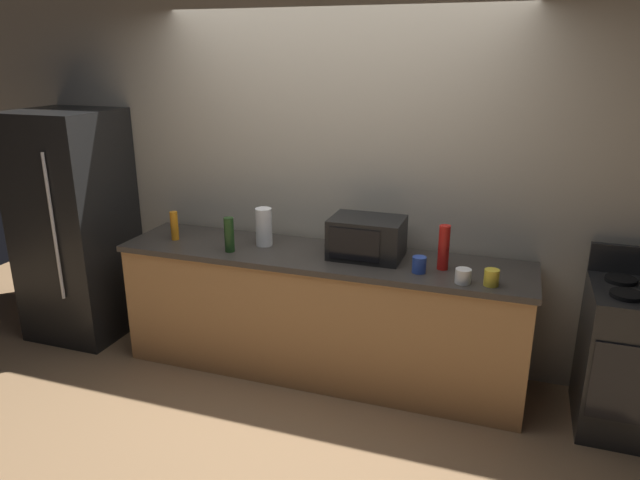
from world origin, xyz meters
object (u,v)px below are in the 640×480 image
at_px(refrigerator, 76,226).
at_px(paper_towel_roll, 264,227).
at_px(bottle_dish_soap, 174,226).
at_px(mug_yellow, 491,278).
at_px(stove_range, 635,359).
at_px(mug_blue, 419,265).
at_px(bottle_hot_sauce, 444,247).
at_px(bottle_wine, 229,235).
at_px(microwave, 367,238).
at_px(mug_white, 463,276).

height_order(refrigerator, paper_towel_roll, refrigerator).
xyz_separation_m(bottle_dish_soap, mug_yellow, (2.24, -0.15, -0.06)).
bearing_deg(refrigerator, stove_range, 0.00).
distance_m(paper_towel_roll, mug_blue, 1.15).
xyz_separation_m(refrigerator, bottle_hot_sauce, (2.88, -0.02, 0.14)).
bearing_deg(paper_towel_roll, bottle_wine, -129.97).
bearing_deg(mug_blue, bottle_hot_sauce, 39.74).
relative_size(microwave, mug_yellow, 4.83).
xyz_separation_m(bottle_dish_soap, mug_blue, (1.81, -0.08, -0.05)).
bearing_deg(mug_white, bottle_hot_sauce, 126.70).
height_order(bottle_hot_sauce, mug_yellow, bottle_hot_sauce).
relative_size(mug_blue, mug_yellow, 1.04).
distance_m(microwave, bottle_dish_soap, 1.42).
xyz_separation_m(refrigerator, paper_towel_roll, (1.61, 0.05, 0.13)).
bearing_deg(bottle_dish_soap, stove_range, 0.83).
distance_m(paper_towel_roll, bottle_dish_soap, 0.68).
bearing_deg(mug_white, stove_range, 11.66).
height_order(microwave, mug_white, microwave).
xyz_separation_m(paper_towel_roll, bottle_hot_sauce, (1.27, -0.07, 0.01)).
distance_m(stove_range, mug_blue, 1.40).
bearing_deg(bottle_hot_sauce, bottle_wine, -174.59).
height_order(bottle_wine, mug_white, bottle_wine).
xyz_separation_m(paper_towel_roll, mug_blue, (1.13, -0.17, -0.08)).
distance_m(refrigerator, mug_white, 3.03).
bearing_deg(microwave, refrigerator, -178.84).
height_order(refrigerator, mug_white, refrigerator).
bearing_deg(paper_towel_roll, refrigerator, -178.22).
xyz_separation_m(bottle_hot_sauce, mug_yellow, (0.31, -0.18, -0.09)).
xyz_separation_m(stove_range, bottle_dish_soap, (-3.11, -0.05, 0.54)).
bearing_deg(mug_white, mug_blue, 162.53).
height_order(paper_towel_roll, mug_white, paper_towel_roll).
relative_size(microwave, bottle_hot_sauce, 1.67).
height_order(bottle_hot_sauce, mug_white, bottle_hot_sauce).
distance_m(bottle_hot_sauce, bottle_wine, 1.44).
height_order(stove_range, microwave, microwave).
xyz_separation_m(bottle_wine, mug_yellow, (1.74, -0.04, -0.07)).
bearing_deg(microwave, paper_towel_roll, 179.83).
bearing_deg(bottle_hot_sauce, refrigerator, 179.70).
relative_size(paper_towel_roll, mug_white, 2.85).
distance_m(paper_towel_roll, mug_yellow, 1.59).
bearing_deg(mug_blue, microwave, 155.82).
height_order(bottle_dish_soap, mug_yellow, bottle_dish_soap).
relative_size(bottle_dish_soap, mug_yellow, 2.12).
bearing_deg(mug_yellow, stove_range, 12.79).
relative_size(refrigerator, stove_range, 1.67).
bearing_deg(paper_towel_roll, bottle_dish_soap, -171.91).
bearing_deg(microwave, stove_range, -1.63).
xyz_separation_m(refrigerator, mug_yellow, (3.19, -0.20, 0.05)).
xyz_separation_m(refrigerator, mug_white, (3.02, -0.21, 0.04)).
bearing_deg(bottle_dish_soap, mug_yellow, -3.85).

